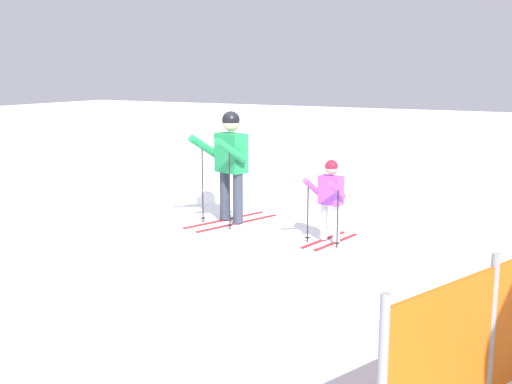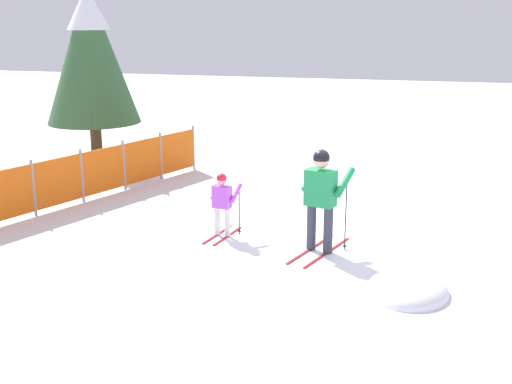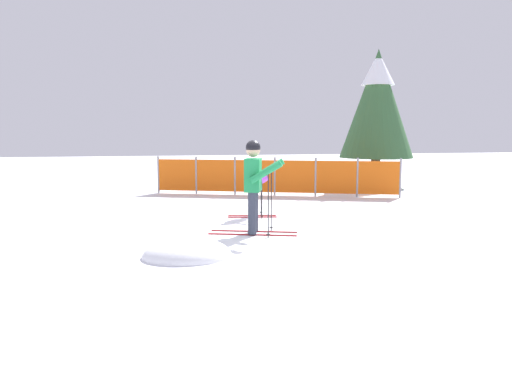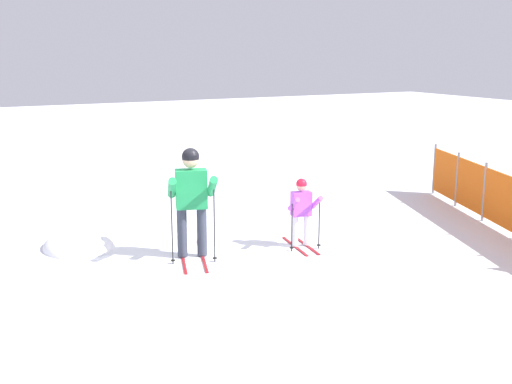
# 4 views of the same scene
# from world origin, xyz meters

# --- Properties ---
(ground_plane) EXTENTS (60.00, 60.00, 0.00)m
(ground_plane) POSITION_xyz_m (0.00, 0.00, 0.00)
(ground_plane) COLOR white
(skier_adult) EXTENTS (1.68, 0.94, 1.75)m
(skier_adult) POSITION_xyz_m (-0.20, -0.01, 1.05)
(skier_adult) COLOR maroon
(skier_adult) RESTS_ON ground_plane
(skier_child) EXTENTS (1.11, 0.55, 1.16)m
(skier_child) POSITION_xyz_m (0.11, 1.80, 0.68)
(skier_child) COLOR maroon
(skier_child) RESTS_ON ground_plane
(snow_mound) EXTENTS (1.37, 1.17, 0.55)m
(snow_mound) POSITION_xyz_m (-1.55, -1.50, 0.00)
(snow_mound) COLOR white
(snow_mound) RESTS_ON ground_plane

